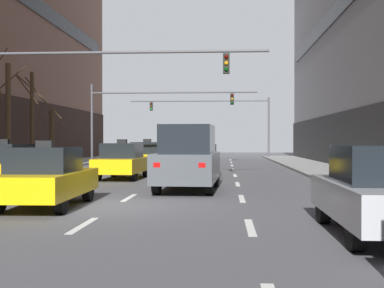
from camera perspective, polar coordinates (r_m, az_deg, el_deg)
ground_plane at (r=13.59m, az=-8.64°, el=-6.92°), size 120.00×120.00×0.00m
lane_stripe_l1_s4 at (r=16.50m, az=-18.74°, el=-5.63°), size 0.16×2.00×0.01m
lane_stripe_l1_s5 at (r=21.19m, az=-13.56°, el=-4.28°), size 0.16×2.00×0.01m
lane_stripe_l1_s6 at (r=25.99m, az=-10.29°, el=-3.41°), size 0.16×2.00×0.01m
lane_stripe_l1_s7 at (r=30.86m, az=-8.05°, el=-2.81°), size 0.16×2.00×0.01m
lane_stripe_l1_s8 at (r=35.76m, az=-6.42°, el=-2.37°), size 0.16×2.00×0.01m
lane_stripe_l1_s9 at (r=40.69m, az=-5.18°, el=-2.03°), size 0.16×2.00×0.01m
lane_stripe_l1_s10 at (r=45.63m, az=-4.22°, el=-1.76°), size 0.16×2.00×0.01m
lane_stripe_l2_s3 at (r=10.71m, az=-12.10°, el=-8.89°), size 0.16×2.00×0.01m
lane_stripe_l2_s4 at (r=15.53m, az=-7.06°, el=-5.98°), size 0.16×2.00×0.01m
lane_stripe_l2_s5 at (r=20.45m, az=-4.44°, el=-4.44°), size 0.16×2.00×0.01m
lane_stripe_l2_s6 at (r=25.39m, az=-2.84°, el=-3.50°), size 0.16×2.00×0.01m
lane_stripe_l2_s7 at (r=30.35m, az=-1.77°, el=-2.86°), size 0.16×2.00×0.01m
lane_stripe_l2_s8 at (r=35.33m, az=-1.00°, el=-2.40°), size 0.16×2.00×0.01m
lane_stripe_l2_s9 at (r=40.31m, az=-0.42°, el=-2.05°), size 0.16×2.00×0.01m
lane_stripe_l2_s10 at (r=45.29m, az=0.03°, el=-1.78°), size 0.16×2.00×0.01m
lane_stripe_l3_s3 at (r=10.33m, az=6.54°, el=-9.23°), size 0.16×2.00×0.01m
lane_stripe_l3_s4 at (r=15.27m, az=5.60°, el=-6.09°), size 0.16×2.00×0.01m
lane_stripe_l3_s5 at (r=20.25m, az=5.12°, el=-4.49°), size 0.16×2.00×0.01m
lane_stripe_l3_s6 at (r=25.23m, az=4.83°, el=-3.52°), size 0.16×2.00×0.01m
lane_stripe_l3_s7 at (r=30.22m, az=4.64°, el=-2.87°), size 0.16×2.00×0.01m
lane_stripe_l3_s8 at (r=35.21m, az=4.50°, el=-2.41°), size 0.16×2.00×0.01m
lane_stripe_l3_s9 at (r=40.21m, az=4.40°, el=-2.06°), size 0.16×2.00×0.01m
lane_stripe_l3_s10 at (r=45.20m, az=4.32°, el=-1.79°), size 0.16×2.00×0.01m
taxi_driving_0 at (r=23.07m, az=-7.75°, el=-1.93°), size 1.98×4.36×1.78m
taxi_driving_1 at (r=19.82m, az=-20.19°, el=-2.34°), size 1.97×4.35×1.78m
taxi_driving_2 at (r=23.90m, az=0.94°, el=-1.90°), size 1.77×4.18×1.73m
car_driving_3 at (r=17.51m, az=-0.44°, el=-1.59°), size 2.14×4.73×2.25m
taxi_driving_4 at (r=13.71m, az=-15.99°, el=-3.64°), size 1.82×4.19×1.73m
taxi_driving_5 at (r=29.54m, az=-4.99°, el=-1.39°), size 1.95×4.42×1.82m
car_parked_1 at (r=9.83m, az=20.56°, el=-5.00°), size 1.87×4.40×1.65m
traffic_signal_0 at (r=22.34m, az=-12.15°, el=7.10°), size 11.99×0.34×5.93m
traffic_signal_1 at (r=38.47m, az=-5.00°, el=4.18°), size 12.56×0.35×5.84m
traffic_signal_2 at (r=50.11m, az=3.18°, el=3.54°), size 13.69×0.34×5.81m
street_tree_0 at (r=27.49m, az=-19.92°, el=3.10°), size 1.56×1.64×6.44m
street_tree_1 at (r=33.51m, az=-15.44°, el=0.85°), size 1.97×1.96×4.38m
street_tree_2 at (r=30.37m, az=-17.50°, el=2.85°), size 1.58×0.97×5.48m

